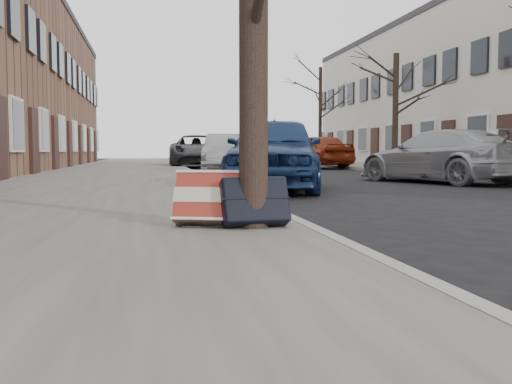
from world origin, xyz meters
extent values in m
plane|color=black|center=(0.00, 0.00, 0.00)|extent=(120.00, 120.00, 0.00)
cube|color=gray|center=(-3.70, 15.00, 0.06)|extent=(5.00, 70.00, 0.12)
cube|color=slate|center=(7.80, 15.00, 0.06)|extent=(4.00, 70.00, 0.12)
cube|color=black|center=(-2.00, 1.20, 0.13)|extent=(0.85, 0.85, 0.02)
cube|color=maroon|center=(-2.15, 0.85, 0.37)|extent=(0.74, 0.55, 0.51)
cube|color=black|center=(-1.78, 0.71, 0.36)|extent=(0.63, 0.40, 0.48)
imported|color=navy|center=(-0.16, 7.16, 0.77)|extent=(2.97, 4.86, 1.55)
imported|color=#A7AAAE|center=(-0.03, 15.21, 0.70)|extent=(2.25, 4.46, 1.40)
imported|color=#323236|center=(-0.39, 23.81, 0.80)|extent=(2.77, 5.80, 1.60)
imported|color=#9B9CA2|center=(4.51, 9.01, 0.67)|extent=(3.29, 4.94, 1.33)
imported|color=maroon|center=(4.82, 21.13, 0.78)|extent=(2.85, 4.90, 1.57)
cylinder|color=black|center=(7.20, 17.67, 2.44)|extent=(0.24, 0.24, 4.64)
cylinder|color=black|center=(7.20, 28.10, 2.90)|extent=(0.21, 0.21, 5.57)
camera|label=1|loc=(-2.70, -4.30, 0.81)|focal=40.00mm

